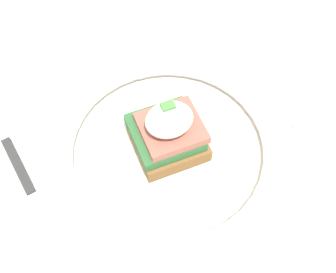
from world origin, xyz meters
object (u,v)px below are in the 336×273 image
object	(u,v)px
plate	(168,147)
knife	(29,187)
sandwich	(168,132)
fork	(286,114)

from	to	relation	value
plate	knife	distance (m)	0.19
sandwich	knife	xyz separation A→B (m)	(0.19, -0.02, -0.05)
fork	plate	bearing A→B (deg)	-2.72
sandwich	plate	bearing A→B (deg)	-113.91
knife	fork	bearing A→B (deg)	176.29
plate	sandwich	world-z (taller)	sandwich
plate	sandwich	xyz separation A→B (m)	(0.00, 0.00, 0.04)
plate	sandwich	distance (m)	0.04
sandwich	knife	world-z (taller)	sandwich
plate	fork	size ratio (longest dim) A/B	1.94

